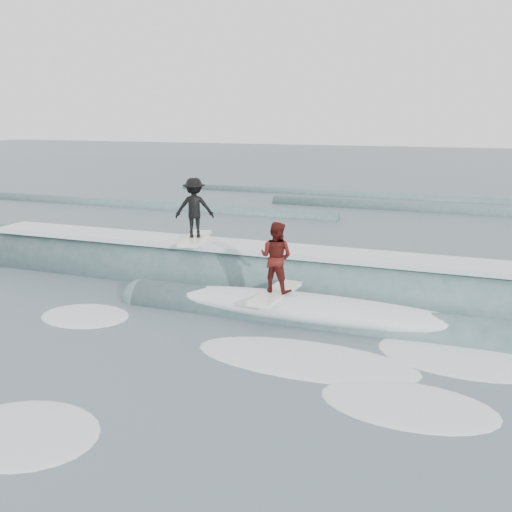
% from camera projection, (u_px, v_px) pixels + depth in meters
% --- Properties ---
extents(ground, '(160.00, 160.00, 0.00)m').
position_uv_depth(ground, '(222.00, 325.00, 12.86)').
color(ground, '#384952').
rests_on(ground, ground).
extents(breaking_wave, '(21.38, 3.85, 2.13)m').
position_uv_depth(breaking_wave, '(274.00, 289.00, 15.32)').
color(breaking_wave, '#35575A').
rests_on(breaking_wave, ground).
extents(surfer_black, '(1.24, 2.07, 1.78)m').
position_uv_depth(surfer_black, '(194.00, 210.00, 16.04)').
color(surfer_black, white).
rests_on(surfer_black, ground).
extents(surfer_red, '(0.87, 2.04, 1.74)m').
position_uv_depth(surfer_red, '(276.00, 261.00, 13.10)').
color(surfer_red, white).
rests_on(surfer_red, ground).
extents(whitewater, '(11.09, 7.28, 0.10)m').
position_uv_depth(whitewater, '(264.00, 369.00, 10.63)').
color(whitewater, white).
rests_on(whitewater, ground).
extents(far_swells, '(39.57, 8.65, 0.80)m').
position_uv_depth(far_swells, '(334.00, 207.00, 29.42)').
color(far_swells, '#35575A').
rests_on(far_swells, ground).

